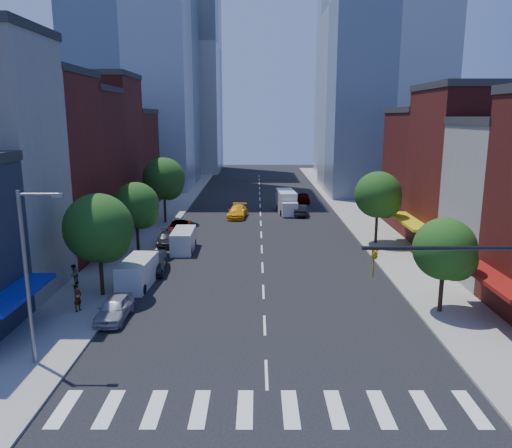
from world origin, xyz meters
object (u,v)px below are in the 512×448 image
(parked_car_front, at_px, (115,308))
(parked_car_second, at_px, (155,262))
(traffic_car_oncoming, at_px, (301,210))
(pedestrian_far, at_px, (74,275))
(parked_car_rear, at_px, (167,239))
(parked_car_third, at_px, (179,228))
(traffic_car_far, at_px, (303,198))
(pedestrian_near, at_px, (78,298))
(cargo_van_far, at_px, (183,241))
(cargo_van_near, at_px, (137,273))
(taxi, at_px, (237,212))
(box_truck, at_px, (287,203))

(parked_car_front, xyz_separation_m, parked_car_second, (0.54, 10.05, 0.06))
(traffic_car_oncoming, relative_size, pedestrian_far, 2.73)
(parked_car_second, distance_m, parked_car_rear, 8.62)
(parked_car_third, height_order, traffic_car_far, traffic_car_far)
(parked_car_front, xyz_separation_m, pedestrian_near, (-2.67, 0.99, 0.31))
(parked_car_rear, bearing_deg, parked_car_second, -92.71)
(pedestrian_near, bearing_deg, parked_car_third, 10.71)
(parked_car_rear, bearing_deg, parked_car_front, -96.30)
(parked_car_second, distance_m, cargo_van_far, 6.50)
(cargo_van_near, xyz_separation_m, pedestrian_near, (-2.66, -5.21, -0.01))
(parked_car_second, xyz_separation_m, taxi, (6.02, 22.47, -0.03))
(taxi, distance_m, pedestrian_far, 28.76)
(traffic_car_oncoming, bearing_deg, pedestrian_far, 61.62)
(parked_car_third, bearing_deg, parked_car_rear, -94.04)
(box_truck, bearing_deg, cargo_van_far, -123.76)
(parked_car_third, relative_size, taxi, 0.96)
(parked_car_second, bearing_deg, traffic_car_far, 58.19)
(parked_car_second, height_order, traffic_car_oncoming, parked_car_second)
(taxi, height_order, pedestrian_near, pedestrian_near)
(taxi, distance_m, box_truck, 7.28)
(traffic_car_far, bearing_deg, pedestrian_far, 62.21)
(parked_car_third, relative_size, cargo_van_far, 1.05)
(taxi, bearing_deg, parked_car_second, -99.48)
(taxi, bearing_deg, cargo_van_far, -100.25)
(parked_car_front, height_order, box_truck, box_truck)
(parked_car_second, xyz_separation_m, cargo_van_near, (-0.55, -3.85, 0.25))
(parked_car_second, height_order, box_truck, box_truck)
(pedestrian_near, bearing_deg, pedestrian_far, 40.94)
(traffic_car_oncoming, bearing_deg, taxi, 15.78)
(parked_car_rear, distance_m, cargo_van_near, 12.46)
(taxi, distance_m, traffic_car_oncoming, 8.27)
(parked_car_front, height_order, cargo_van_near, cargo_van_near)
(parked_car_front, bearing_deg, traffic_car_oncoming, 67.76)
(cargo_van_near, relative_size, taxi, 0.96)
(traffic_car_far, bearing_deg, pedestrian_near, 67.49)
(taxi, xyz_separation_m, pedestrian_near, (-9.23, -31.53, 0.27))
(parked_car_front, distance_m, traffic_car_far, 46.50)
(parked_car_third, xyz_separation_m, traffic_car_far, (15.47, 20.20, 0.06))
(taxi, bearing_deg, parked_car_front, -95.88)
(parked_car_front, bearing_deg, parked_car_third, 90.15)
(parked_car_third, bearing_deg, cargo_van_near, -90.08)
(parked_car_second, height_order, pedestrian_near, pedestrian_near)
(box_truck, height_order, pedestrian_near, box_truck)
(box_truck, bearing_deg, traffic_car_oncoming, -54.30)
(traffic_car_far, height_order, pedestrian_near, pedestrian_near)
(parked_car_third, distance_m, taxi, 10.90)
(cargo_van_far, bearing_deg, pedestrian_far, -124.01)
(parked_car_third, height_order, traffic_car_oncoming, traffic_car_oncoming)
(pedestrian_far, bearing_deg, box_truck, 154.81)
(cargo_van_near, bearing_deg, pedestrian_far, -175.05)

